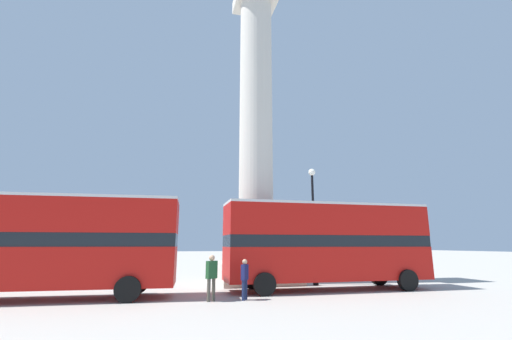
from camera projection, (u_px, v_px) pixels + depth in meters
The scene contains 8 objects.
ground_plane at pixel (256, 283), 20.02m from camera, with size 200.00×200.00×0.00m, color #ADA89E.
monument_column at pixel (256, 147), 21.78m from camera, with size 4.53×4.53×20.59m.
bus_a at pixel (36, 241), 14.12m from camera, with size 11.51×3.42×4.18m.
bus_b at pixel (327, 242), 17.30m from camera, with size 10.29×2.87×4.23m.
equestrian_statue at pixel (46, 254), 22.57m from camera, with size 3.30×2.61×5.51m.
street_lamp at pixel (314, 220), 19.61m from camera, with size 0.41×0.41×6.58m.
pedestrian_near_lamp at pixel (245, 277), 13.95m from camera, with size 0.38×0.44×1.60m.
pedestrian_by_plinth at pixel (212, 275), 13.67m from camera, with size 0.49×0.42×1.78m.
Camera 1 is at (-5.14, -20.33, 2.19)m, focal length 24.00 mm.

